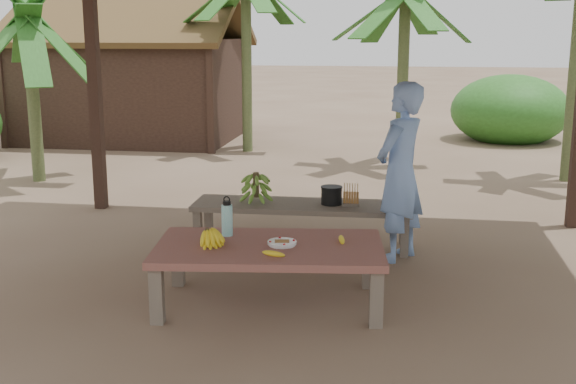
% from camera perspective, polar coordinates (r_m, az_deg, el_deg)
% --- Properties ---
extents(ground, '(80.00, 80.00, 0.00)m').
position_cam_1_polar(ground, '(6.40, 0.70, -7.09)').
color(ground, brown).
rests_on(ground, ground).
extents(work_table, '(1.91, 1.20, 0.50)m').
position_cam_1_polar(work_table, '(5.76, -1.48, -4.81)').
color(work_table, brown).
rests_on(work_table, ground).
extents(bench, '(2.22, 0.66, 0.45)m').
position_cam_1_polar(bench, '(7.31, 1.11, -1.34)').
color(bench, brown).
rests_on(bench, ground).
extents(ripe_banana_bunch, '(0.29, 0.26, 0.15)m').
position_cam_1_polar(ripe_banana_bunch, '(5.74, -6.38, -3.47)').
color(ripe_banana_bunch, yellow).
rests_on(ripe_banana_bunch, work_table).
extents(plate, '(0.23, 0.23, 0.04)m').
position_cam_1_polar(plate, '(5.72, -0.47, -4.06)').
color(plate, white).
rests_on(plate, work_table).
extents(loose_banana_front, '(0.18, 0.08, 0.04)m').
position_cam_1_polar(loose_banana_front, '(5.44, -1.14, -4.90)').
color(loose_banana_front, yellow).
rests_on(loose_banana_front, work_table).
extents(loose_banana_side, '(0.09, 0.16, 0.04)m').
position_cam_1_polar(loose_banana_side, '(5.81, 4.26, -3.77)').
color(loose_banana_side, yellow).
rests_on(loose_banana_side, work_table).
extents(water_flask, '(0.09, 0.09, 0.34)m').
position_cam_1_polar(water_flask, '(5.98, -4.84, -2.14)').
color(water_flask, '#3CBDB6').
rests_on(water_flask, work_table).
extents(green_banana_stalk, '(0.29, 0.29, 0.33)m').
position_cam_1_polar(green_banana_stalk, '(7.33, -2.54, 0.43)').
color(green_banana_stalk, '#598C2D').
rests_on(green_banana_stalk, bench).
extents(cooking_pot, '(0.21, 0.21, 0.18)m').
position_cam_1_polar(cooking_pot, '(7.27, 3.46, -0.29)').
color(cooking_pot, black).
rests_on(cooking_pot, bench).
extents(skewer_rack, '(0.18, 0.08, 0.24)m').
position_cam_1_polar(skewer_rack, '(7.19, 5.00, -0.20)').
color(skewer_rack, '#A57F47').
rests_on(skewer_rack, bench).
extents(woman, '(0.66, 0.74, 1.71)m').
position_cam_1_polar(woman, '(6.90, 8.84, 1.55)').
color(woman, '#7499DC').
rests_on(woman, ground).
extents(hut, '(4.40, 3.43, 2.85)m').
position_cam_1_polar(hut, '(15.00, -12.11, 8.31)').
color(hut, black).
rests_on(hut, ground).
extents(banana_plant_n, '(1.80, 1.80, 3.01)m').
position_cam_1_polar(banana_plant_n, '(11.80, 9.24, 14.24)').
color(banana_plant_n, '#596638').
rests_on(banana_plant_n, ground).
extents(banana_plant_w, '(1.80, 1.80, 2.55)m').
position_cam_1_polar(banana_plant_w, '(11.03, -19.82, 11.47)').
color(banana_plant_w, '#596638').
rests_on(banana_plant_w, ground).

